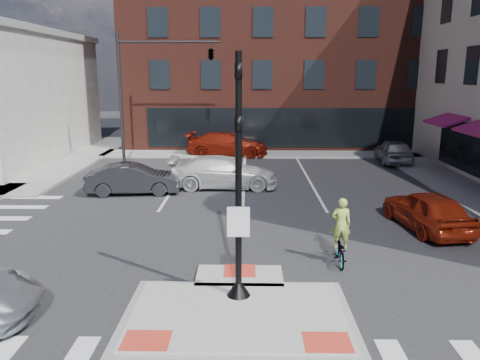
{
  "coord_description": "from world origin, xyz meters",
  "views": [
    {
      "loc": [
        0.23,
        -10.49,
        5.61
      ],
      "look_at": [
        -0.05,
        5.26,
        2.0
      ],
      "focal_mm": 35.0,
      "sensor_mm": 36.0,
      "label": 1
    }
  ],
  "objects_px": {
    "white_pickup": "(224,172)",
    "bg_car_silver": "(394,151)",
    "cyclist": "(340,241)",
    "red_sedan": "(427,210)",
    "bg_car_dark": "(133,179)",
    "bg_car_red": "(227,144)"
  },
  "relations": [
    {
      "from": "white_pickup",
      "to": "bg_car_silver",
      "type": "height_order",
      "value": "white_pickup"
    },
    {
      "from": "cyclist",
      "to": "bg_car_silver",
      "type": "bearing_deg",
      "value": -108.16
    },
    {
      "from": "red_sedan",
      "to": "cyclist",
      "type": "height_order",
      "value": "cyclist"
    },
    {
      "from": "bg_car_silver",
      "to": "red_sedan",
      "type": "bearing_deg",
      "value": 82.85
    },
    {
      "from": "bg_car_dark",
      "to": "bg_car_red",
      "type": "distance_m",
      "value": 11.23
    },
    {
      "from": "red_sedan",
      "to": "bg_car_dark",
      "type": "bearing_deg",
      "value": -31.92
    },
    {
      "from": "white_pickup",
      "to": "cyclist",
      "type": "distance_m",
      "value": 10.31
    },
    {
      "from": "bg_car_dark",
      "to": "bg_car_red",
      "type": "bearing_deg",
      "value": -27.1
    },
    {
      "from": "white_pickup",
      "to": "bg_car_red",
      "type": "distance_m",
      "value": 9.2
    },
    {
      "from": "red_sedan",
      "to": "bg_car_silver",
      "type": "bearing_deg",
      "value": -111.06
    },
    {
      "from": "bg_car_silver",
      "to": "cyclist",
      "type": "bearing_deg",
      "value": 72.92
    },
    {
      "from": "red_sedan",
      "to": "cyclist",
      "type": "relative_size",
      "value": 2.11
    },
    {
      "from": "bg_car_dark",
      "to": "cyclist",
      "type": "height_order",
      "value": "cyclist"
    },
    {
      "from": "bg_car_silver",
      "to": "cyclist",
      "type": "distance_m",
      "value": 17.55
    },
    {
      "from": "red_sedan",
      "to": "bg_car_silver",
      "type": "height_order",
      "value": "bg_car_silver"
    },
    {
      "from": "red_sedan",
      "to": "bg_car_silver",
      "type": "relative_size",
      "value": 0.97
    },
    {
      "from": "cyclist",
      "to": "red_sedan",
      "type": "bearing_deg",
      "value": -136.02
    },
    {
      "from": "bg_car_silver",
      "to": "cyclist",
      "type": "xyz_separation_m",
      "value": [
        -6.5,
        -16.3,
        -0.07
      ]
    },
    {
      "from": "red_sedan",
      "to": "bg_car_red",
      "type": "distance_m",
      "value": 17.44
    },
    {
      "from": "white_pickup",
      "to": "cyclist",
      "type": "relative_size",
      "value": 2.65
    },
    {
      "from": "bg_car_silver",
      "to": "bg_car_red",
      "type": "relative_size",
      "value": 0.8
    },
    {
      "from": "red_sedan",
      "to": "bg_car_red",
      "type": "relative_size",
      "value": 0.77
    }
  ]
}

